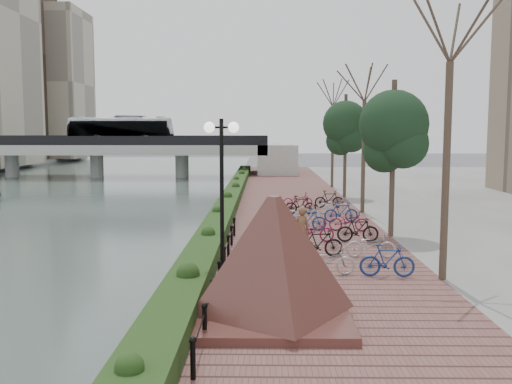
{
  "coord_description": "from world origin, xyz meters",
  "views": [
    {
      "loc": [
        2.67,
        -14.74,
        4.92
      ],
      "look_at": [
        2.27,
        12.36,
        2.0
      ],
      "focal_mm": 40.0,
      "sensor_mm": 36.0,
      "label": 1
    }
  ],
  "objects_px": {
    "motorcycle": "(259,295)",
    "granite_monument": "(274,258)",
    "lamppost": "(222,165)",
    "pedestrian": "(301,230)"
  },
  "relations": [
    {
      "from": "lamppost",
      "to": "pedestrian",
      "type": "relative_size",
      "value": 2.79
    },
    {
      "from": "granite_monument",
      "to": "lamppost",
      "type": "height_order",
      "value": "lamppost"
    },
    {
      "from": "granite_monument",
      "to": "lamppost",
      "type": "distance_m",
      "value": 4.24
    },
    {
      "from": "granite_monument",
      "to": "pedestrian",
      "type": "bearing_deg",
      "value": 81.43
    },
    {
      "from": "granite_monument",
      "to": "pedestrian",
      "type": "xyz_separation_m",
      "value": [
        1.11,
        7.36,
        -0.63
      ]
    },
    {
      "from": "motorcycle",
      "to": "granite_monument",
      "type": "bearing_deg",
      "value": -58.76
    },
    {
      "from": "lamppost",
      "to": "pedestrian",
      "type": "distance_m",
      "value": 5.33
    },
    {
      "from": "granite_monument",
      "to": "motorcycle",
      "type": "relative_size",
      "value": 3.22
    },
    {
      "from": "granite_monument",
      "to": "pedestrian",
      "type": "height_order",
      "value": "granite_monument"
    },
    {
      "from": "motorcycle",
      "to": "pedestrian",
      "type": "xyz_separation_m",
      "value": [
        1.47,
        6.86,
        0.4
      ]
    }
  ]
}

